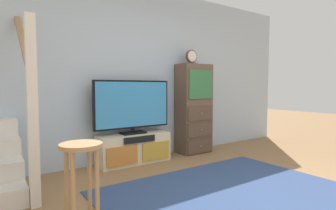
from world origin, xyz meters
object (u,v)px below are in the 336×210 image
Objects in this scene: media_console at (134,148)px; desk_clock at (191,57)px; television at (133,105)px; bar_stool_near at (81,164)px; side_cabinet at (194,109)px.

desk_clock reaches higher than media_console.
television is (0.00, 0.02, 0.64)m from media_console.
television is 1.76× the size of bar_stool_near.
television is at bearing 50.18° from bar_stool_near.
bar_stool_near reaches higher than media_console.
desk_clock reaches higher than side_cabinet.
desk_clock is at bearing 31.56° from bar_stool_near.
media_console is at bearing 179.75° from desk_clock.
television is at bearing 178.49° from desk_clock.
television is 1.34m from desk_clock.
television is at bearing 179.33° from side_cabinet.
side_cabinet is 2.22× the size of bar_stool_near.
television reaches higher than media_console.
side_cabinet is 2.76m from bar_stool_near.
television is 5.10× the size of desk_clock.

